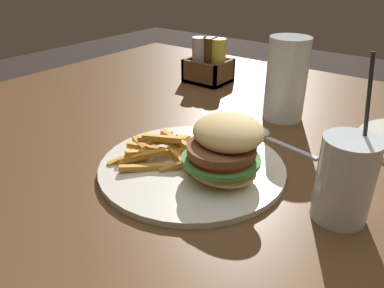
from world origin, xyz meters
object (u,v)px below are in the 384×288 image
(beer_glass, at_px, (286,80))
(spoon, at_px, (261,133))
(juice_glass, at_px, (344,183))
(meal_plate_near, at_px, (205,158))
(condiment_caddy, at_px, (209,65))

(beer_glass, distance_m, spoon, 0.13)
(spoon, bearing_deg, juice_glass, 152.86)
(meal_plate_near, distance_m, condiment_caddy, 0.49)
(spoon, distance_m, condiment_caddy, 0.36)
(beer_glass, bearing_deg, juice_glass, -52.60)
(juice_glass, xyz_separation_m, condiment_caddy, (-0.48, 0.39, -0.00))
(beer_glass, height_order, condiment_caddy, beer_glass)
(beer_glass, xyz_separation_m, spoon, (0.01, -0.11, -0.08))
(spoon, bearing_deg, condiment_caddy, -26.63)
(juice_glass, relative_size, condiment_caddy, 1.83)
(beer_glass, distance_m, juice_glass, 0.34)
(juice_glass, height_order, spoon, juice_glass)
(beer_glass, height_order, juice_glass, juice_glass)
(condiment_caddy, bearing_deg, juice_glass, -38.68)
(spoon, xyz_separation_m, condiment_caddy, (-0.28, 0.22, 0.04))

